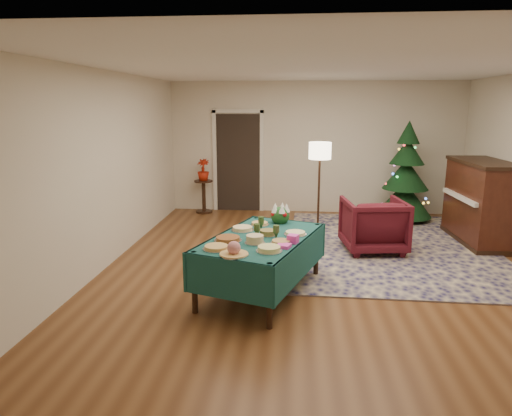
# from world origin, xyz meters

# --- Properties ---
(room_shell) EXTENTS (7.00, 7.00, 7.00)m
(room_shell) POSITION_xyz_m (0.00, 0.00, 1.35)
(room_shell) COLOR #593319
(room_shell) RESTS_ON ground
(doorway) EXTENTS (1.08, 0.04, 2.16)m
(doorway) POSITION_xyz_m (-1.60, 3.48, 1.10)
(doorway) COLOR black
(doorway) RESTS_ON ground
(rug) EXTENTS (3.30, 4.27, 0.02)m
(rug) POSITION_xyz_m (1.17, 1.10, 0.01)
(rug) COLOR #131244
(rug) RESTS_ON ground
(buffet_table) EXTENTS (1.58, 2.05, 0.70)m
(buffet_table) POSITION_xyz_m (-0.76, -0.88, 0.56)
(buffet_table) COLOR black
(buffet_table) RESTS_ON ground
(platter_0) EXTENTS (0.30, 0.30, 0.04)m
(platter_0) POSITION_xyz_m (-1.21, -1.41, 0.72)
(platter_0) COLOR silver
(platter_0) RESTS_ON buffet_table
(platter_1) EXTENTS (0.31, 0.31, 0.15)m
(platter_1) POSITION_xyz_m (-1.00, -1.58, 0.76)
(platter_1) COLOR silver
(platter_1) RESTS_ON buffet_table
(platter_2) EXTENTS (0.28, 0.28, 0.06)m
(platter_2) POSITION_xyz_m (-0.64, -1.43, 0.73)
(platter_2) COLOR silver
(platter_2) RESTS_ON buffet_table
(platter_3) EXTENTS (0.32, 0.32, 0.05)m
(platter_3) POSITION_xyz_m (-1.13, -1.08, 0.73)
(platter_3) COLOR silver
(platter_3) RESTS_ON buffet_table
(platter_4) EXTENTS (0.23, 0.23, 0.10)m
(platter_4) POSITION_xyz_m (-0.82, -1.15, 0.75)
(platter_4) COLOR silver
(platter_4) RESTS_ON buffet_table
(platter_5) EXTENTS (0.24, 0.24, 0.04)m
(platter_5) POSITION_xyz_m (-0.52, -1.13, 0.72)
(platter_5) COLOR silver
(platter_5) RESTS_ON buffet_table
(platter_6) EXTENTS (0.29, 0.29, 0.05)m
(platter_6) POSITION_xyz_m (-1.02, -0.63, 0.73)
(platter_6) COLOR silver
(platter_6) RESTS_ON buffet_table
(platter_7) EXTENTS (0.23, 0.23, 0.07)m
(platter_7) POSITION_xyz_m (-0.69, -0.81, 0.73)
(platter_7) COLOR silver
(platter_7) RESTS_ON buffet_table
(platter_8) EXTENTS (0.28, 0.28, 0.04)m
(platter_8) POSITION_xyz_m (-0.36, -0.76, 0.72)
(platter_8) COLOR silver
(platter_8) RESTS_ON buffet_table
(platter_9) EXTENTS (0.24, 0.24, 0.04)m
(platter_9) POSITION_xyz_m (-0.83, -0.35, 0.72)
(platter_9) COLOR silver
(platter_9) RESTS_ON buffet_table
(goblet_0) EXTENTS (0.07, 0.07, 0.16)m
(goblet_0) POSITION_xyz_m (-0.79, -0.56, 0.79)
(goblet_0) COLOR #2D471E
(goblet_0) RESTS_ON buffet_table
(goblet_1) EXTENTS (0.07, 0.07, 0.16)m
(goblet_1) POSITION_xyz_m (-0.59, -0.95, 0.79)
(goblet_1) COLOR #2D471E
(goblet_1) RESTS_ON buffet_table
(goblet_2) EXTENTS (0.07, 0.07, 0.16)m
(goblet_2) POSITION_xyz_m (-0.81, -0.90, 0.79)
(goblet_2) COLOR #2D471E
(goblet_2) RESTS_ON buffet_table
(napkin_stack) EXTENTS (0.18, 0.18, 0.04)m
(napkin_stack) POSITION_xyz_m (-0.49, -1.27, 0.72)
(napkin_stack) COLOR #F744C7
(napkin_stack) RESTS_ON buffet_table
(gift_box) EXTENTS (0.14, 0.14, 0.09)m
(gift_box) POSITION_xyz_m (-0.39, -1.09, 0.75)
(gift_box) COLOR #F443C8
(gift_box) RESTS_ON buffet_table
(centerpiece) EXTENTS (0.25, 0.25, 0.29)m
(centerpiece) POSITION_xyz_m (-0.57, -0.20, 0.83)
(centerpiece) COLOR #1E4C1E
(centerpiece) RESTS_ON buffet_table
(armchair) EXTENTS (0.99, 0.94, 0.92)m
(armchair) POSITION_xyz_m (0.83, 0.87, 0.46)
(armchair) COLOR #4A0F19
(armchair) RESTS_ON ground
(floor_lamp) EXTENTS (0.39, 0.39, 1.60)m
(floor_lamp) POSITION_xyz_m (0.03, 1.92, 1.36)
(floor_lamp) COLOR #A57F3F
(floor_lamp) RESTS_ON ground
(side_table) EXTENTS (0.38, 0.38, 0.68)m
(side_table) POSITION_xyz_m (-2.30, 3.20, 0.33)
(side_table) COLOR black
(side_table) RESTS_ON ground
(potted_plant) EXTENTS (0.25, 0.45, 0.25)m
(potted_plant) POSITION_xyz_m (-2.30, 3.20, 0.81)
(potted_plant) COLOR #A41E0B
(potted_plant) RESTS_ON side_table
(christmas_tree) EXTENTS (1.41, 1.41, 1.94)m
(christmas_tree) POSITION_xyz_m (1.74, 2.90, 0.87)
(christmas_tree) COLOR black
(christmas_tree) RESTS_ON ground
(piano) EXTENTS (0.81, 1.60, 1.35)m
(piano) POSITION_xyz_m (2.65, 1.52, 0.66)
(piano) COLOR black
(piano) RESTS_ON ground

